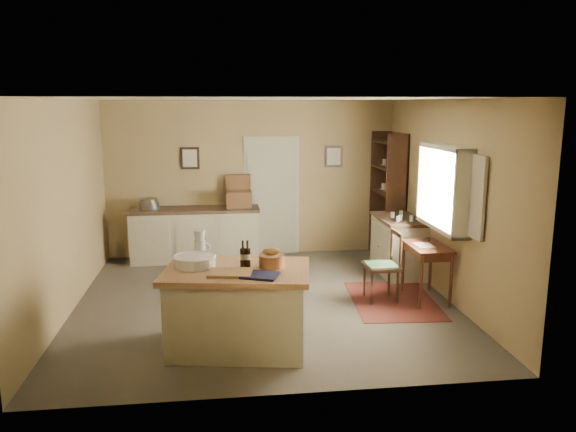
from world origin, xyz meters
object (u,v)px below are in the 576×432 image
Objects in this scene: writing_desk at (427,253)px; shelving_unit at (390,196)px; sideboard at (196,232)px; desk_chair at (381,267)px; work_island at (237,306)px; right_cabinet at (398,245)px.

shelving_unit is (0.16, 2.19, 0.42)m from writing_desk.
sideboard is 3.40m from shelving_unit.
desk_chair is (-0.62, 0.05, -0.19)m from writing_desk.
work_island is 2.90m from writing_desk.
work_island is 2.38m from desk_chair.
desk_chair is 1.31m from right_cabinet.
right_cabinet is 1.17m from shelving_unit.
shelving_unit is (0.77, 2.14, 0.61)m from desk_chair.
work_island reaches higher than desk_chair.
shelving_unit reaches higher than right_cabinet.
desk_chair is 0.44× the size of shelving_unit.
shelving_unit is at bearing 68.96° from desk_chair.
work_island is 3.68m from sideboard.
work_island is at bearing -128.85° from shelving_unit.
right_cabinet is at bearing 60.79° from desk_chair.
right_cabinet is at bearing 90.01° from writing_desk.
desk_chair is (2.00, 1.30, -0.01)m from work_island.
writing_desk is 0.65m from desk_chair.
sideboard is 3.47m from desk_chair.
work_island reaches higher than sideboard.
shelving_unit is (2.77, 3.44, 0.60)m from work_island.
sideboard is 3.98m from writing_desk.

